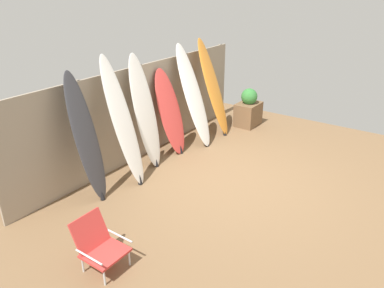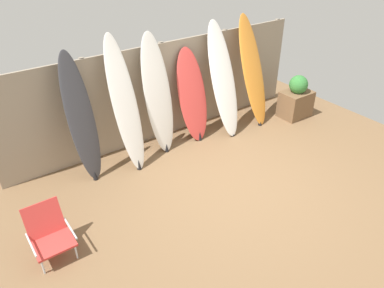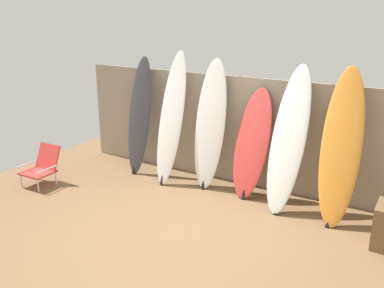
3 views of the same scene
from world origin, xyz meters
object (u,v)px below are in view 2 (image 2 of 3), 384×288
at_px(surfboard_red_3, 192,96).
at_px(beach_chair, 49,232).
at_px(surfboard_white_1, 125,105).
at_px(surfboard_white_4, 223,80).
at_px(surfboard_white_2, 158,95).
at_px(surfboard_charcoal_0, 81,119).
at_px(planter_box, 296,99).
at_px(surfboard_orange_5, 253,72).

relative_size(surfboard_red_3, beach_chair, 2.61).
bearing_deg(surfboard_white_1, surfboard_white_4, -0.43).
distance_m(surfboard_white_2, surfboard_white_4, 1.35).
bearing_deg(surfboard_white_1, beach_chair, -144.38).
distance_m(surfboard_charcoal_0, surfboard_white_4, 2.74).
height_order(surfboard_red_3, surfboard_white_4, surfboard_white_4).
height_order(surfboard_red_3, planter_box, surfboard_red_3).
relative_size(surfboard_red_3, surfboard_orange_5, 0.79).
distance_m(surfboard_white_4, beach_chair, 4.05).
bearing_deg(surfboard_white_1, surfboard_orange_5, -0.73).
bearing_deg(surfboard_orange_5, surfboard_white_1, 179.27).
bearing_deg(planter_box, surfboard_charcoal_0, 172.70).
bearing_deg(surfboard_red_3, surfboard_white_4, -12.07).
distance_m(surfboard_white_2, surfboard_red_3, 0.76).
bearing_deg(beach_chair, surfboard_white_2, 17.92).
distance_m(surfboard_charcoal_0, surfboard_red_3, 2.14).
distance_m(surfboard_white_1, planter_box, 3.75).
distance_m(surfboard_white_1, beach_chair, 2.30).
xyz_separation_m(surfboard_white_2, surfboard_orange_5, (2.08, -0.15, 0.02)).
xyz_separation_m(surfboard_charcoal_0, surfboard_orange_5, (3.48, -0.11, 0.04)).
height_order(surfboard_charcoal_0, surfboard_red_3, surfboard_charcoal_0).
bearing_deg(beach_chair, surfboard_white_4, 6.76).
bearing_deg(surfboard_red_3, surfboard_orange_5, -6.39).
relative_size(surfboard_charcoal_0, beach_chair, 3.18).
relative_size(surfboard_charcoal_0, surfboard_white_4, 0.98).
bearing_deg(surfboard_orange_5, surfboard_charcoal_0, 178.20).
height_order(surfboard_white_1, surfboard_white_4, surfboard_white_1).
xyz_separation_m(surfboard_white_4, beach_chair, (-3.79, -1.25, -0.71)).
height_order(beach_chair, planter_box, planter_box).
relative_size(surfboard_white_1, surfboard_white_2, 1.04).
bearing_deg(surfboard_orange_5, surfboard_red_3, 173.61).
bearing_deg(surfboard_charcoal_0, surfboard_white_4, -1.87).
height_order(surfboard_red_3, beach_chair, surfboard_red_3).
distance_m(beach_chair, planter_box, 5.48).
bearing_deg(surfboard_red_3, surfboard_white_2, -179.63).
bearing_deg(planter_box, surfboard_orange_5, 153.25).
distance_m(surfboard_charcoal_0, surfboard_white_1, 0.72).
bearing_deg(surfboard_orange_5, surfboard_white_4, 178.44).
bearing_deg(surfboard_red_3, surfboard_charcoal_0, -178.88).
bearing_deg(surfboard_white_4, surfboard_charcoal_0, 178.13).
xyz_separation_m(beach_chair, planter_box, (5.42, 0.78, 0.06)).
bearing_deg(surfboard_orange_5, planter_box, -26.75).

